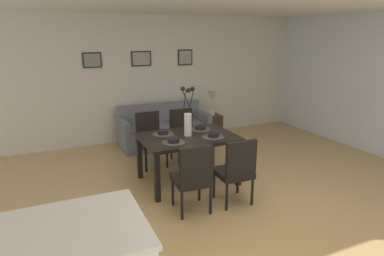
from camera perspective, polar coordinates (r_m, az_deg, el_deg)
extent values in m
plane|color=tan|center=(4.70, 4.45, -12.42)|extent=(9.00, 9.00, 0.00)
cube|color=silver|center=(7.22, -7.83, 8.28)|extent=(9.00, 0.10, 2.60)
cube|color=black|center=(5.04, -0.70, -1.58)|extent=(1.40, 0.99, 0.05)
cube|color=black|center=(5.79, 3.42, -3.15)|extent=(0.07, 0.07, 0.69)
cube|color=black|center=(5.35, -8.88, -4.93)|extent=(0.07, 0.07, 0.69)
cube|color=black|center=(5.09, 7.95, -6.00)|extent=(0.07, 0.07, 0.69)
cube|color=black|center=(4.58, -5.94, -8.44)|extent=(0.07, 0.07, 0.69)
cube|color=black|center=(4.32, -0.15, -8.77)|extent=(0.47, 0.47, 0.08)
cube|color=black|center=(4.06, 0.79, -6.47)|extent=(0.42, 0.09, 0.48)
cylinder|color=black|center=(4.64, 1.25, -10.11)|extent=(0.04, 0.04, 0.38)
cylinder|color=black|center=(4.53, -3.29, -10.83)|extent=(0.04, 0.04, 0.38)
cylinder|color=black|center=(4.33, 3.16, -12.14)|extent=(0.04, 0.04, 0.38)
cylinder|color=black|center=(4.21, -1.71, -13.00)|extent=(0.04, 0.04, 0.38)
cube|color=black|center=(5.77, -6.79, -2.51)|extent=(0.47, 0.47, 0.08)
cube|color=black|center=(5.87, -7.55, 0.42)|extent=(0.42, 0.09, 0.48)
cylinder|color=black|center=(5.62, -7.81, -5.55)|extent=(0.04, 0.04, 0.38)
cylinder|color=black|center=(5.75, -4.25, -4.94)|extent=(0.04, 0.04, 0.38)
cylinder|color=black|center=(5.96, -9.09, -4.36)|extent=(0.04, 0.04, 0.38)
cylinder|color=black|center=(6.08, -5.71, -3.82)|extent=(0.04, 0.04, 0.38)
cube|color=black|center=(4.56, 6.99, -7.55)|extent=(0.45, 0.45, 0.08)
cube|color=black|center=(4.31, 8.34, -5.27)|extent=(0.42, 0.07, 0.48)
cylinder|color=black|center=(4.89, 7.78, -8.86)|extent=(0.04, 0.04, 0.38)
cylinder|color=black|center=(4.73, 3.72, -9.65)|extent=(0.04, 0.04, 0.38)
cylinder|color=black|center=(4.60, 10.17, -10.63)|extent=(0.04, 0.04, 0.38)
cylinder|color=black|center=(4.43, 5.92, -11.57)|extent=(0.04, 0.04, 0.38)
cube|color=black|center=(5.94, -1.17, -1.86)|extent=(0.45, 0.45, 0.08)
cube|color=black|center=(6.04, -1.87, 0.99)|extent=(0.42, 0.07, 0.48)
cylinder|color=black|center=(5.79, -2.20, -4.78)|extent=(0.04, 0.04, 0.38)
cylinder|color=black|center=(5.92, 1.24, -4.28)|extent=(0.04, 0.04, 0.38)
cylinder|color=black|center=(6.12, -3.48, -3.64)|extent=(0.04, 0.04, 0.38)
cylinder|color=black|center=(6.25, -0.20, -3.19)|extent=(0.04, 0.04, 0.38)
cylinder|color=white|center=(4.99, -0.71, 0.56)|extent=(0.11, 0.11, 0.34)
cylinder|color=black|center=(4.95, -0.19, 4.37)|extent=(0.05, 0.12, 0.37)
sphere|color=black|center=(4.93, 0.07, 6.69)|extent=(0.07, 0.07, 0.07)
cylinder|color=black|center=(4.95, -1.29, 4.36)|extent=(0.08, 0.05, 0.38)
sphere|color=black|center=(4.93, -1.58, 6.68)|extent=(0.07, 0.07, 0.07)
cylinder|color=black|center=(4.85, -0.65, 4.14)|extent=(0.15, 0.06, 0.36)
sphere|color=black|center=(4.79, -0.63, 6.41)|extent=(0.07, 0.07, 0.07)
cylinder|color=#4C4742|center=(4.72, -3.14, -2.44)|extent=(0.32, 0.32, 0.01)
cylinder|color=black|center=(4.71, -3.14, -2.06)|extent=(0.17, 0.17, 0.06)
cylinder|color=black|center=(4.71, -3.15, -1.89)|extent=(0.13, 0.13, 0.04)
cylinder|color=#4C4742|center=(5.12, -4.93, -1.03)|extent=(0.32, 0.32, 0.01)
cylinder|color=black|center=(5.11, -4.94, -0.68)|extent=(0.17, 0.17, 0.06)
cylinder|color=black|center=(5.11, -4.94, -0.52)|extent=(0.13, 0.13, 0.04)
cylinder|color=#4C4742|center=(4.97, 3.65, -1.52)|extent=(0.32, 0.32, 0.01)
cylinder|color=black|center=(4.96, 3.66, -1.16)|extent=(0.17, 0.17, 0.06)
cylinder|color=black|center=(4.96, 3.66, -0.99)|extent=(0.13, 0.13, 0.04)
cylinder|color=#4C4742|center=(5.35, 1.44, -0.24)|extent=(0.32, 0.32, 0.01)
cylinder|color=black|center=(5.34, 1.45, 0.10)|extent=(0.17, 0.17, 0.06)
cylinder|color=black|center=(5.34, 1.45, 0.25)|extent=(0.13, 0.13, 0.04)
cube|color=slate|center=(6.94, -4.72, -1.14)|extent=(1.79, 0.84, 0.42)
cube|color=slate|center=(7.15, -5.70, 2.65)|extent=(1.79, 0.16, 0.38)
cube|color=slate|center=(7.17, 1.61, 2.03)|extent=(0.10, 0.84, 0.20)
cube|color=slate|center=(6.64, -11.68, 0.58)|extent=(0.10, 0.84, 0.20)
cube|color=#33261E|center=(7.35, 3.37, 0.24)|extent=(0.36, 0.36, 0.52)
cylinder|color=beige|center=(7.28, 3.40, 2.52)|extent=(0.12, 0.12, 0.08)
cylinder|color=beige|center=(7.24, 3.43, 3.91)|extent=(0.02, 0.02, 0.30)
cone|color=beige|center=(7.20, 3.45, 5.47)|extent=(0.22, 0.22, 0.18)
cube|color=silver|center=(2.56, -22.95, -16.45)|extent=(1.29, 0.89, 0.04)
cube|color=black|center=(6.89, -16.60, 10.98)|extent=(0.35, 0.02, 0.30)
cube|color=gray|center=(6.88, -16.58, 10.98)|extent=(0.30, 0.01, 0.25)
cube|color=black|center=(7.09, -8.61, 11.56)|extent=(0.41, 0.02, 0.30)
cube|color=#9E9389|center=(7.08, -8.58, 11.55)|extent=(0.36, 0.01, 0.25)
cube|color=black|center=(7.41, -1.17, 11.90)|extent=(0.33, 0.02, 0.33)
cube|color=#9E9389|center=(7.40, -1.13, 11.89)|extent=(0.28, 0.01, 0.28)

